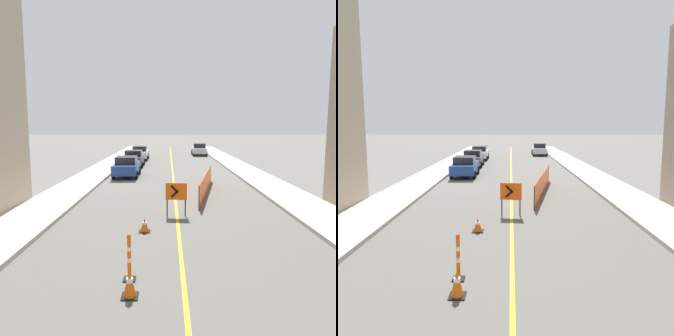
% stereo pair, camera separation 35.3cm
% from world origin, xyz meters
% --- Properties ---
extents(lane_stripe, '(0.12, 66.25, 0.01)m').
position_xyz_m(lane_stripe, '(0.00, 33.13, 0.00)').
color(lane_stripe, gold).
rests_on(lane_stripe, ground_plane).
extents(sidewalk_left, '(2.64, 66.25, 0.16)m').
position_xyz_m(sidewalk_left, '(-6.33, 33.13, 0.08)').
color(sidewalk_left, '#ADA89E').
rests_on(sidewalk_left, ground_plane).
extents(sidewalk_right, '(2.64, 66.25, 0.16)m').
position_xyz_m(sidewalk_right, '(6.33, 33.13, 0.08)').
color(sidewalk_right, '#ADA89E').
rests_on(sidewalk_right, ground_plane).
extents(traffic_cone_third, '(0.39, 0.39, 0.65)m').
position_xyz_m(traffic_cone_third, '(-1.29, 13.02, 0.32)').
color(traffic_cone_third, black).
rests_on(traffic_cone_third, ground_plane).
extents(traffic_cone_fourth, '(0.42, 0.42, 0.52)m').
position_xyz_m(traffic_cone_fourth, '(-1.28, 17.75, 0.26)').
color(traffic_cone_fourth, black).
rests_on(traffic_cone_fourth, ground_plane).
extents(delineator_post_rear, '(0.32, 0.32, 1.23)m').
position_xyz_m(delineator_post_rear, '(-1.40, 13.87, 0.54)').
color(delineator_post_rear, black).
rests_on(delineator_post_rear, ground_plane).
extents(arrow_barricade_primary, '(0.95, 0.14, 1.46)m').
position_xyz_m(arrow_barricade_primary, '(-0.03, 20.03, 1.02)').
color(arrow_barricade_primary, '#EF560C').
rests_on(arrow_barricade_primary, ground_plane).
extents(safety_mesh_fence, '(1.67, 8.29, 1.17)m').
position_xyz_m(safety_mesh_fence, '(1.87, 25.04, 0.59)').
color(safety_mesh_fence, '#EF560C').
rests_on(safety_mesh_fence, ground_plane).
extents(parked_car_curb_near, '(1.93, 4.30, 1.59)m').
position_xyz_m(parked_car_curb_near, '(-3.64, 31.29, 0.80)').
color(parked_car_curb_near, navy).
rests_on(parked_car_curb_near, ground_plane).
extents(parked_car_curb_mid, '(1.93, 4.31, 1.59)m').
position_xyz_m(parked_car_curb_mid, '(-3.73, 37.70, 0.80)').
color(parked_car_curb_mid, '#474C51').
rests_on(parked_car_curb_mid, ground_plane).
extents(parked_car_curb_far, '(1.94, 4.32, 1.59)m').
position_xyz_m(parked_car_curb_far, '(-3.66, 44.00, 0.80)').
color(parked_car_curb_far, silver).
rests_on(parked_car_curb_far, ground_plane).
extents(parked_car_opposite_side, '(1.97, 4.37, 1.59)m').
position_xyz_m(parked_car_opposite_side, '(3.81, 49.86, 0.80)').
color(parked_car_opposite_side, '#B7B7BC').
rests_on(parked_car_opposite_side, ground_plane).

